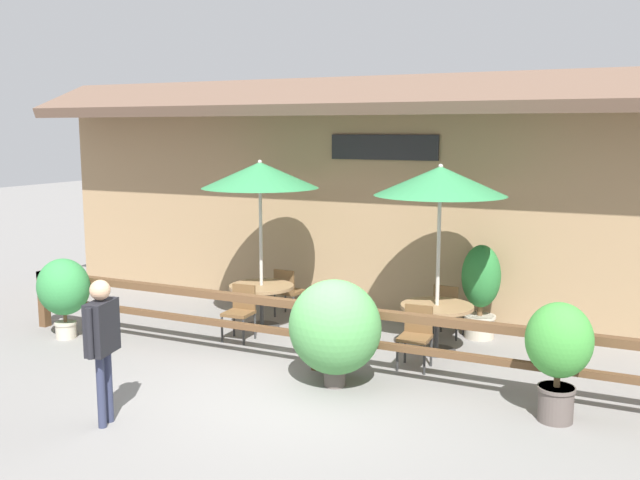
{
  "coord_description": "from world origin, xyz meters",
  "views": [
    {
      "loc": [
        4.12,
        -7.51,
        3.3
      ],
      "look_at": [
        -0.22,
        1.58,
        1.73
      ],
      "focal_mm": 40.0,
      "sensor_mm": 36.0,
      "label": 1
    }
  ],
  "objects_px": {
    "dining_table_middle": "(437,314)",
    "chair_middle_streetside": "(416,333)",
    "patio_umbrella_near": "(260,175)",
    "potted_plant_small_flowering": "(559,349)",
    "patio_umbrella_middle": "(440,181)",
    "potted_plant_broad_leaf": "(481,287)",
    "potted_plant_corner_fern": "(64,289)",
    "chair_middle_wallside": "(448,308)",
    "chair_near_wallside": "(288,290)",
    "pedestrian": "(102,333)",
    "chair_near_streetside": "(240,309)",
    "dining_table_near": "(262,293)",
    "potted_plant_entrance_palm": "(335,328)"
  },
  "relations": [
    {
      "from": "potted_plant_broad_leaf",
      "to": "chair_middle_streetside",
      "type": "bearing_deg",
      "value": -104.64
    },
    {
      "from": "chair_middle_streetside",
      "to": "chair_middle_wallside",
      "type": "distance_m",
      "value": 1.62
    },
    {
      "from": "chair_near_wallside",
      "to": "patio_umbrella_middle",
      "type": "height_order",
      "value": "patio_umbrella_middle"
    },
    {
      "from": "patio_umbrella_near",
      "to": "potted_plant_corner_fern",
      "type": "relative_size",
      "value": 2.18
    },
    {
      "from": "dining_table_middle",
      "to": "chair_middle_streetside",
      "type": "relative_size",
      "value": 1.25
    },
    {
      "from": "chair_middle_wallside",
      "to": "potted_plant_broad_leaf",
      "type": "xyz_separation_m",
      "value": [
        0.47,
        0.2,
        0.35
      ]
    },
    {
      "from": "chair_near_streetside",
      "to": "chair_near_wallside",
      "type": "relative_size",
      "value": 1.0
    },
    {
      "from": "chair_near_wallside",
      "to": "patio_umbrella_middle",
      "type": "relative_size",
      "value": 0.31
    },
    {
      "from": "patio_umbrella_near",
      "to": "potted_plant_broad_leaf",
      "type": "distance_m",
      "value": 3.98
    },
    {
      "from": "pedestrian",
      "to": "dining_table_near",
      "type": "bearing_deg",
      "value": 172.73
    },
    {
      "from": "patio_umbrella_near",
      "to": "pedestrian",
      "type": "distance_m",
      "value": 4.52
    },
    {
      "from": "patio_umbrella_middle",
      "to": "chair_middle_wallside",
      "type": "relative_size",
      "value": 3.24
    },
    {
      "from": "patio_umbrella_middle",
      "to": "potted_plant_entrance_palm",
      "type": "height_order",
      "value": "patio_umbrella_middle"
    },
    {
      "from": "chair_near_streetside",
      "to": "potted_plant_corner_fern",
      "type": "bearing_deg",
      "value": -159.17
    },
    {
      "from": "patio_umbrella_near",
      "to": "dining_table_middle",
      "type": "relative_size",
      "value": 2.6
    },
    {
      "from": "chair_near_wallside",
      "to": "patio_umbrella_middle",
      "type": "distance_m",
      "value": 3.71
    },
    {
      "from": "chair_near_wallside",
      "to": "chair_middle_streetside",
      "type": "bearing_deg",
      "value": 151.92
    },
    {
      "from": "patio_umbrella_middle",
      "to": "chair_middle_wallside",
      "type": "height_order",
      "value": "patio_umbrella_middle"
    },
    {
      "from": "dining_table_near",
      "to": "chair_near_streetside",
      "type": "relative_size",
      "value": 1.25
    },
    {
      "from": "potted_plant_corner_fern",
      "to": "potted_plant_broad_leaf",
      "type": "xyz_separation_m",
      "value": [
        5.96,
        2.87,
        0.03
      ]
    },
    {
      "from": "dining_table_middle",
      "to": "potted_plant_broad_leaf",
      "type": "bearing_deg",
      "value": 67.62
    },
    {
      "from": "dining_table_middle",
      "to": "potted_plant_small_flowering",
      "type": "distance_m",
      "value": 2.75
    },
    {
      "from": "dining_table_near",
      "to": "potted_plant_small_flowering",
      "type": "relative_size",
      "value": 0.78
    },
    {
      "from": "patio_umbrella_near",
      "to": "potted_plant_small_flowering",
      "type": "xyz_separation_m",
      "value": [
        5.01,
        -1.96,
        -1.7
      ]
    },
    {
      "from": "potted_plant_entrance_palm",
      "to": "chair_near_wallside",
      "type": "bearing_deg",
      "value": 128.02
    },
    {
      "from": "chair_middle_wallside",
      "to": "pedestrian",
      "type": "bearing_deg",
      "value": 65.67
    },
    {
      "from": "patio_umbrella_middle",
      "to": "potted_plant_broad_leaf",
      "type": "relative_size",
      "value": 1.87
    },
    {
      "from": "potted_plant_corner_fern",
      "to": "potted_plant_broad_leaf",
      "type": "relative_size",
      "value": 0.86
    },
    {
      "from": "chair_middle_wallside",
      "to": "potted_plant_corner_fern",
      "type": "height_order",
      "value": "potted_plant_corner_fern"
    },
    {
      "from": "potted_plant_corner_fern",
      "to": "pedestrian",
      "type": "distance_m",
      "value": 3.77
    },
    {
      "from": "potted_plant_small_flowering",
      "to": "potted_plant_entrance_palm",
      "type": "relative_size",
      "value": 0.99
    },
    {
      "from": "chair_near_wallside",
      "to": "chair_middle_streetside",
      "type": "xyz_separation_m",
      "value": [
        2.91,
        -1.64,
        0.0
      ]
    },
    {
      "from": "chair_near_wallside",
      "to": "pedestrian",
      "type": "relative_size",
      "value": 0.52
    },
    {
      "from": "chair_middle_streetside",
      "to": "dining_table_near",
      "type": "bearing_deg",
      "value": 161.18
    },
    {
      "from": "dining_table_middle",
      "to": "chair_middle_wallside",
      "type": "xyz_separation_m",
      "value": [
        -0.05,
        0.81,
        -0.09
      ]
    },
    {
      "from": "chair_middle_wallside",
      "to": "potted_plant_broad_leaf",
      "type": "bearing_deg",
      "value": -154.31
    },
    {
      "from": "patio_umbrella_middle",
      "to": "pedestrian",
      "type": "distance_m",
      "value": 5.16
    },
    {
      "from": "chair_middle_streetside",
      "to": "potted_plant_entrance_palm",
      "type": "xyz_separation_m",
      "value": [
        -0.72,
        -1.15,
        0.29
      ]
    },
    {
      "from": "chair_near_wallside",
      "to": "patio_umbrella_middle",
      "type": "bearing_deg",
      "value": 165.69
    },
    {
      "from": "dining_table_near",
      "to": "patio_umbrella_middle",
      "type": "relative_size",
      "value": 0.39
    },
    {
      "from": "potted_plant_broad_leaf",
      "to": "pedestrian",
      "type": "height_order",
      "value": "pedestrian"
    },
    {
      "from": "potted_plant_corner_fern",
      "to": "patio_umbrella_near",
      "type": "bearing_deg",
      "value": 37.42
    },
    {
      "from": "patio_umbrella_middle",
      "to": "chair_middle_wallside",
      "type": "xyz_separation_m",
      "value": [
        -0.05,
        0.81,
        -2.07
      ]
    },
    {
      "from": "chair_near_wallside",
      "to": "potted_plant_broad_leaf",
      "type": "distance_m",
      "value": 3.4
    },
    {
      "from": "chair_near_streetside",
      "to": "pedestrian",
      "type": "bearing_deg",
      "value": -86.92
    },
    {
      "from": "chair_near_streetside",
      "to": "chair_middle_wallside",
      "type": "distance_m",
      "value": 3.3
    },
    {
      "from": "chair_near_wallside",
      "to": "dining_table_middle",
      "type": "height_order",
      "value": "chair_near_wallside"
    },
    {
      "from": "patio_umbrella_near",
      "to": "chair_near_streetside",
      "type": "bearing_deg",
      "value": -85.26
    },
    {
      "from": "chair_middle_wallside",
      "to": "patio_umbrella_middle",
      "type": "bearing_deg",
      "value": 96.52
    },
    {
      "from": "patio_umbrella_middle",
      "to": "pedestrian",
      "type": "height_order",
      "value": "patio_umbrella_middle"
    }
  ]
}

